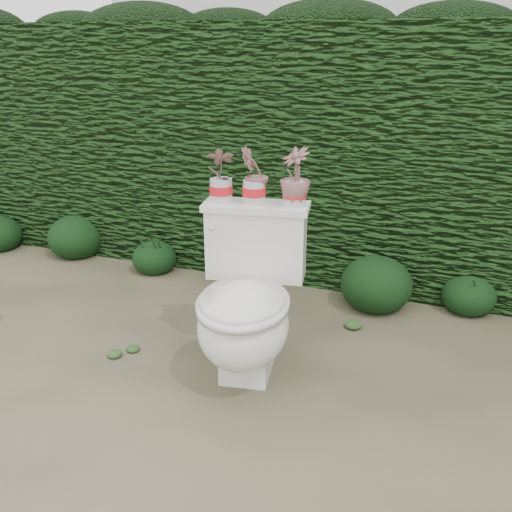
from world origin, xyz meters
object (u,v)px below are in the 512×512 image
at_px(potted_plant_left, 221,176).
at_px(potted_plant_center, 254,177).
at_px(toilet, 247,306).
at_px(potted_plant_right, 295,178).

bearing_deg(potted_plant_left, potted_plant_center, 174.55).
distance_m(toilet, potted_plant_left, 0.62).
bearing_deg(potted_plant_right, potted_plant_left, -136.56).
bearing_deg(potted_plant_center, toilet, 45.63).
bearing_deg(toilet, potted_plant_center, 92.42).
relative_size(potted_plant_left, potted_plant_right, 0.97).
distance_m(toilet, potted_plant_center, 0.60).
bearing_deg(potted_plant_right, potted_plant_center, -136.56).
relative_size(toilet, potted_plant_right, 3.06).
bearing_deg(toilet, potted_plant_right, 53.11).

